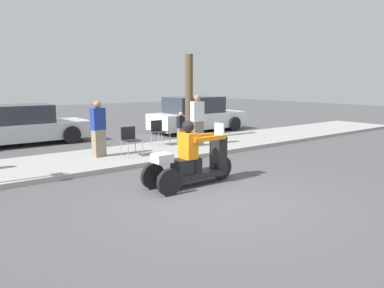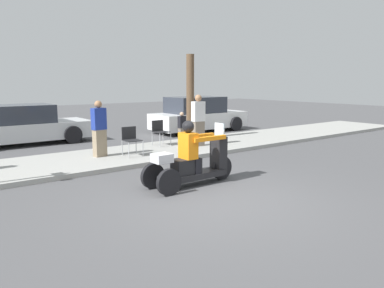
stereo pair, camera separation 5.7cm
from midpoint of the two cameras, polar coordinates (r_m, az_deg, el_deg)
name	(u,v)px [view 1 (the left image)]	position (r m, az deg, el deg)	size (l,w,h in m)	color
ground_plane	(217,200)	(7.22, 3.55, -8.45)	(60.00, 60.00, 0.00)	#4C4C4F
sidewalk_strip	(110,158)	(10.97, -12.49, -2.07)	(28.00, 2.80, 0.12)	#9E9E99
motorcycle_trike	(192,162)	(8.03, -0.16, -2.80)	(2.19, 0.71, 1.42)	black
spectator_end_of_line	(197,121)	(12.24, 0.68, 3.47)	(0.42, 0.28, 1.68)	#726656
spectator_mid_group	(98,130)	(10.82, -14.22, 2.11)	(0.40, 0.28, 1.58)	gray
spectator_by_tree	(181,128)	(12.88, -1.85, 2.45)	(0.27, 0.17, 1.07)	#726656
folding_chair_curbside	(159,130)	(12.48, -5.24, 2.13)	(0.49, 0.49, 0.82)	#A5A8AD
folding_chair_set_back	(130,138)	(10.81, -9.57, 0.89)	(0.49, 0.49, 0.82)	#A5A8AD
parked_car_lot_center	(17,126)	(14.55, -25.26, 2.50)	(4.73, 2.00, 1.41)	silver
parked_car_lot_left	(197,115)	(16.68, 0.61, 4.39)	(4.38, 1.92, 1.55)	silver
tree_trunk	(189,97)	(13.60, -0.57, 7.11)	(0.28, 0.28, 3.06)	brown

